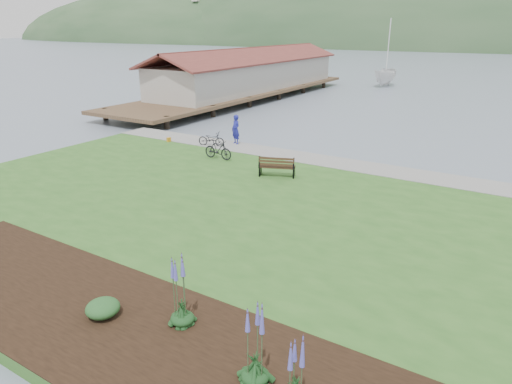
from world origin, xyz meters
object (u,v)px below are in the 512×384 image
(sailboat, at_px, (385,86))
(park_bench, at_px, (277,166))
(bicycle_a, at_px, (211,139))
(person, at_px, (236,127))

(sailboat, bearing_deg, park_bench, -83.15)
(bicycle_a, xyz_separation_m, sailboat, (-0.80, 39.35, -0.85))
(park_bench, relative_size, person, 0.87)
(park_bench, height_order, bicycle_a, park_bench)
(sailboat, bearing_deg, person, -90.25)
(person, height_order, bicycle_a, person)
(park_bench, height_order, sailboat, sailboat)
(park_bench, relative_size, sailboat, 0.07)
(bicycle_a, relative_size, sailboat, 0.06)
(person, bearing_deg, sailboat, 115.65)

